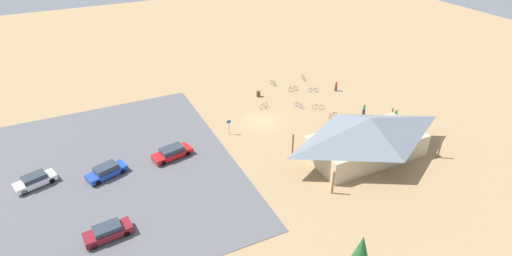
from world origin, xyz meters
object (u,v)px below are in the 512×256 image
object	(u,v)px
car_red_by_curb	(172,153)
visitor_at_bikes	(396,115)
bicycle_yellow_by_bin	(264,106)
visitor_near_lot	(364,109)
bicycle_red_front_row	(293,89)
trash_bin	(258,94)
car_white_front_row	(35,180)
bicycle_blue_edge_north	(313,90)
bicycle_green_yard_center	(273,83)
bicycle_teal_mid_cluster	(333,115)
car_blue_inner_stall	(106,171)
bicycle_silver_edge_south	(303,78)
bike_pavilion	(368,135)
visitor_by_pavilion	(336,86)
car_maroon_near_entry	(108,232)
lot_sign	(229,125)
bicycle_white_trailside	(318,107)
bicycle_purple_back_row	(299,105)

from	to	relation	value
car_red_by_curb	visitor_at_bikes	bearing A→B (deg)	171.53
bicycle_yellow_by_bin	visitor_near_lot	world-z (taller)	visitor_near_lot
bicycle_yellow_by_bin	bicycle_red_front_row	world-z (taller)	bicycle_yellow_by_bin
trash_bin	car_white_front_row	size ratio (longest dim) A/B	0.20
car_white_front_row	bicycle_blue_edge_north	bearing A→B (deg)	-169.87
bicycle_yellow_by_bin	bicycle_green_yard_center	bearing A→B (deg)	-127.00
trash_bin	bicycle_red_front_row	world-z (taller)	trash_bin
trash_bin	visitor_at_bikes	distance (m)	20.70
trash_bin	visitor_near_lot	bearing A→B (deg)	132.19
trash_bin	bicycle_red_front_row	size ratio (longest dim) A/B	0.51
bicycle_green_yard_center	car_white_front_row	bearing A→B (deg)	19.16
bicycle_teal_mid_cluster	car_blue_inner_stall	bearing A→B (deg)	0.81
bicycle_silver_edge_south	bicycle_teal_mid_cluster	distance (m)	13.75
car_white_front_row	bike_pavilion	bearing A→B (deg)	163.13
visitor_at_bikes	trash_bin	bearing A→B (deg)	-47.71
car_red_by_curb	car_white_front_row	bearing A→B (deg)	-4.46
visitor_at_bikes	visitor_by_pavilion	world-z (taller)	visitor_at_bikes
bicycle_blue_edge_north	bicycle_teal_mid_cluster	distance (m)	8.70
trash_bin	bike_pavilion	bearing A→B (deg)	102.04
bicycle_red_front_row	visitor_by_pavilion	bearing A→B (deg)	154.34
bike_pavilion	bicycle_silver_edge_south	xyz separation A→B (m)	(-5.46, -23.14, -2.53)
car_red_by_curb	car_maroon_near_entry	size ratio (longest dim) A/B	1.13
bicycle_blue_edge_north	bicycle_teal_mid_cluster	size ratio (longest dim) A/B	0.89
bike_pavilion	car_red_by_curb	size ratio (longest dim) A/B	3.13
bike_pavilion	lot_sign	bearing A→B (deg)	-42.73
bicycle_blue_edge_north	visitor_by_pavilion	distance (m)	3.73
bicycle_silver_edge_south	bicycle_white_trailside	world-z (taller)	bicycle_white_trailside
bicycle_teal_mid_cluster	visitor_near_lot	distance (m)	4.64
car_white_front_row	car_maroon_near_entry	size ratio (longest dim) A/B	1.01
bicycle_yellow_by_bin	visitor_at_bikes	xyz separation A→B (m)	(-14.94, 11.39, 0.54)
bike_pavilion	bicycle_white_trailside	size ratio (longest dim) A/B	10.45
bicycle_silver_edge_south	bicycle_red_front_row	world-z (taller)	bicycle_red_front_row
car_maroon_near_entry	bicycle_blue_edge_north	bearing A→B (deg)	-151.57
car_white_front_row	car_blue_inner_stall	xyz separation A→B (m)	(-7.27, 1.62, 0.01)
bicycle_blue_edge_north	car_blue_inner_stall	size ratio (longest dim) A/B	0.32
bicycle_teal_mid_cluster	visitor_at_bikes	bearing A→B (deg)	148.22
bicycle_blue_edge_north	car_blue_inner_stall	distance (m)	34.41
bicycle_green_yard_center	car_red_by_curb	world-z (taller)	car_red_by_curb
bicycle_green_yard_center	bicycle_purple_back_row	bearing A→B (deg)	87.53
trash_bin	visitor_near_lot	distance (m)	16.31
car_white_front_row	bicycle_yellow_by_bin	bearing A→B (deg)	-169.62
bicycle_blue_edge_north	car_maroon_near_entry	distance (m)	39.27
bicycle_purple_back_row	bicycle_blue_edge_north	distance (m)	6.16
bicycle_blue_edge_north	bicycle_teal_mid_cluster	xyz separation A→B (m)	(2.16, 8.42, 0.01)
visitor_at_bikes	car_maroon_near_entry	bearing A→B (deg)	8.17
bicycle_white_trailside	car_red_by_curb	world-z (taller)	car_red_by_curb
bicycle_teal_mid_cluster	car_maroon_near_entry	xyz separation A→B (m)	(32.37, 10.27, 0.38)
bicycle_white_trailside	visitor_near_lot	distance (m)	6.57
car_white_front_row	car_maroon_near_entry	bearing A→B (deg)	117.55
lot_sign	bicycle_yellow_by_bin	world-z (taller)	lot_sign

